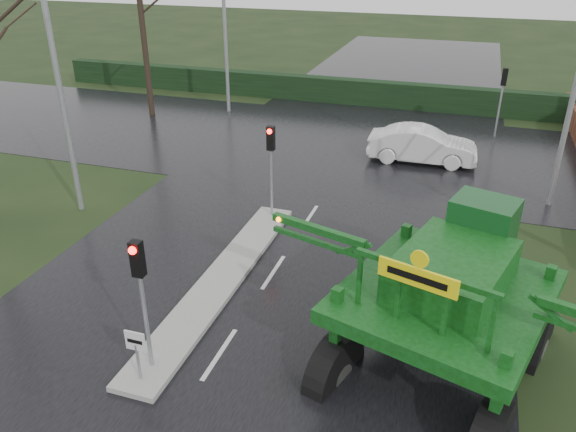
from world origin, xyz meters
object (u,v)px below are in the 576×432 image
(traffic_signal_near, at_px, (140,279))
(street_light_left_far, at_px, (229,5))
(traffic_signal_mid, at_px, (271,152))
(street_light_right, at_px, (575,45))
(keep_left_sign, at_px, (136,348))
(traffic_signal_far, at_px, (503,87))
(street_light_left_near, at_px, (60,48))
(crop_sprayer, at_px, (343,284))
(white_sedan, at_px, (420,162))

(traffic_signal_near, bearing_deg, street_light_left_far, 108.17)
(traffic_signal_mid, relative_size, street_light_right, 0.35)
(keep_left_sign, bearing_deg, street_light_right, 54.88)
(traffic_signal_far, xyz_separation_m, street_light_right, (1.69, -8.01, 3.40))
(traffic_signal_mid, bearing_deg, street_light_left_far, 118.86)
(traffic_signal_mid, xyz_separation_m, street_light_left_near, (-6.89, -1.49, 3.40))
(crop_sprayer, relative_size, white_sedan, 1.81)
(traffic_signal_near, xyz_separation_m, crop_sprayer, (4.24, 1.46, -0.17))
(street_light_left_far, relative_size, crop_sprayer, 1.14)
(street_light_left_near, bearing_deg, traffic_signal_far, 43.63)
(traffic_signal_mid, xyz_separation_m, street_light_left_far, (-6.89, 12.51, 3.40))
(traffic_signal_mid, distance_m, traffic_signal_far, 14.75)
(street_light_right, bearing_deg, white_sedan, 147.75)
(traffic_signal_near, xyz_separation_m, street_light_right, (9.49, 13.01, 3.40))
(street_light_left_near, bearing_deg, street_light_left_far, 90.00)
(street_light_left_near, height_order, crop_sprayer, street_light_left_near)
(traffic_signal_near, distance_m, street_light_left_near, 10.40)
(traffic_signal_mid, relative_size, white_sedan, 0.73)
(keep_left_sign, relative_size, crop_sprayer, 0.15)
(keep_left_sign, bearing_deg, street_light_left_near, 132.59)
(traffic_signal_near, bearing_deg, white_sedan, 74.21)
(traffic_signal_mid, xyz_separation_m, traffic_signal_far, (7.80, 12.52, 0.00))
(traffic_signal_near, distance_m, street_light_right, 16.46)
(traffic_signal_far, xyz_separation_m, street_light_left_far, (-14.69, -0.01, 3.40))
(street_light_left_near, relative_size, crop_sprayer, 1.14)
(traffic_signal_near, xyz_separation_m, street_light_left_far, (-6.89, 21.01, 3.40))
(traffic_signal_far, relative_size, street_light_left_near, 0.35)
(traffic_signal_far, bearing_deg, white_sedan, 56.48)
(traffic_signal_near, height_order, white_sedan, traffic_signal_near)
(crop_sprayer, distance_m, white_sedan, 14.87)
(traffic_signal_far, bearing_deg, street_light_left_near, 43.63)
(white_sedan, bearing_deg, keep_left_sign, 162.69)
(traffic_signal_mid, xyz_separation_m, street_light_right, (9.49, 4.51, 3.40))
(street_light_left_near, distance_m, crop_sprayer, 12.94)
(traffic_signal_mid, height_order, crop_sprayer, crop_sprayer)
(white_sedan, bearing_deg, street_light_left_near, 126.55)
(street_light_left_far, bearing_deg, traffic_signal_near, -71.83)
(street_light_right, height_order, street_light_left_far, same)
(crop_sprayer, bearing_deg, traffic_signal_far, 96.28)
(traffic_signal_near, distance_m, street_light_left_far, 22.37)
(traffic_signal_mid, distance_m, street_light_left_near, 7.83)
(keep_left_sign, height_order, traffic_signal_mid, traffic_signal_mid)
(keep_left_sign, height_order, street_light_left_far, street_light_left_far)
(traffic_signal_near, relative_size, white_sedan, 0.73)
(keep_left_sign, distance_m, traffic_signal_mid, 9.12)
(keep_left_sign, relative_size, street_light_right, 0.14)
(street_light_right, distance_m, white_sedan, 8.36)
(keep_left_sign, xyz_separation_m, street_light_right, (9.49, 13.50, 4.93))
(crop_sprayer, bearing_deg, street_light_left_far, 136.26)
(crop_sprayer, bearing_deg, traffic_signal_near, -144.44)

